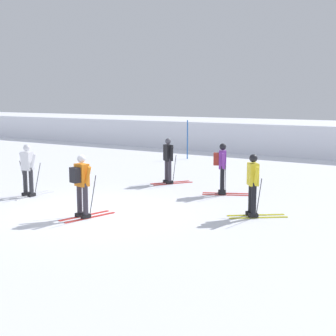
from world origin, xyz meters
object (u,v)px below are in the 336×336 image
(skier_purple, at_px, (222,166))
(skier_black, at_px, (168,159))
(skier_white, at_px, (28,169))
(skier_yellow, at_px, (253,184))
(skier_orange, at_px, (81,183))
(trail_marker_pole, at_px, (187,140))

(skier_purple, xyz_separation_m, skier_black, (-2.60, 0.70, -0.04))
(skier_purple, distance_m, skier_black, 2.69)
(skier_purple, relative_size, skier_white, 1.00)
(skier_black, xyz_separation_m, skier_yellow, (4.68, -2.94, -0.00))
(skier_white, bearing_deg, skier_purple, 36.63)
(skier_orange, xyz_separation_m, skier_yellow, (3.75, 2.65, -0.04))
(skier_white, relative_size, skier_yellow, 1.00)
(skier_white, xyz_separation_m, trail_marker_pole, (-0.68, 11.13, 0.11))
(skier_purple, distance_m, skier_yellow, 3.07)
(skier_orange, distance_m, trail_marker_pole, 12.90)
(skier_orange, distance_m, skier_purple, 5.17)
(skier_white, bearing_deg, trail_marker_pole, 93.50)
(skier_yellow, bearing_deg, skier_orange, -144.73)
(skier_purple, distance_m, trail_marker_pole, 9.34)
(skier_black, height_order, trail_marker_pole, trail_marker_pole)
(skier_black, distance_m, trail_marker_pole, 7.36)
(skier_orange, distance_m, skier_white, 3.61)
(skier_yellow, height_order, trail_marker_pole, trail_marker_pole)
(skier_orange, bearing_deg, skier_white, 162.24)
(skier_white, bearing_deg, skier_black, 60.81)
(skier_purple, bearing_deg, trail_marker_pole, 128.28)
(skier_black, xyz_separation_m, trail_marker_pole, (-3.19, 6.64, 0.11))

